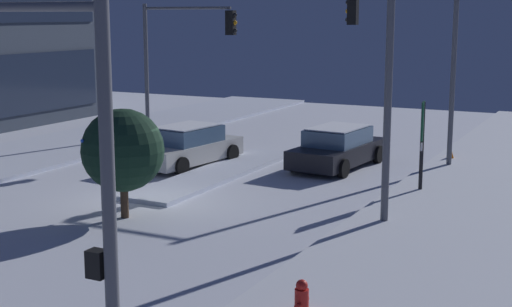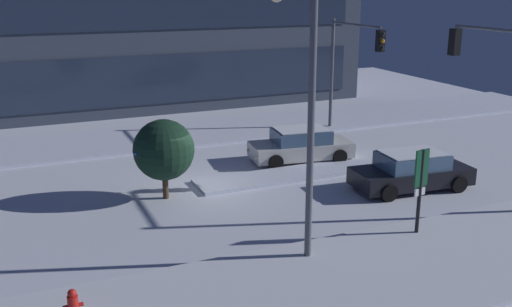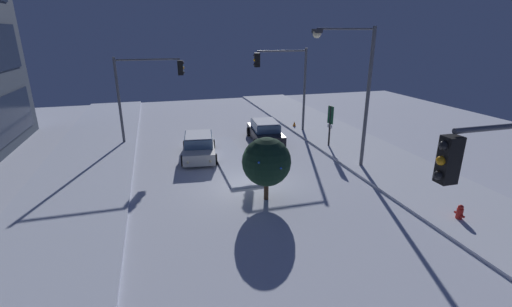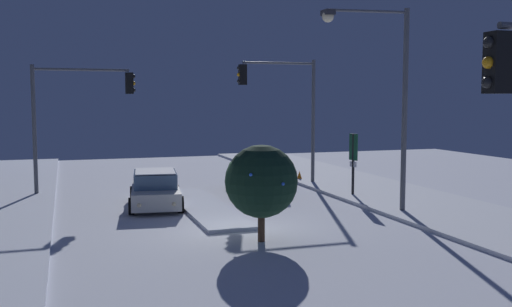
{
  "view_description": "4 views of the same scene",
  "coord_description": "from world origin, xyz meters",
  "px_view_note": "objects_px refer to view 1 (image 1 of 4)",
  "views": [
    {
      "loc": [
        -17.26,
        -12.31,
        5.49
      ],
      "look_at": [
        4.25,
        -1.53,
        0.98
      ],
      "focal_mm": 52.13,
      "sensor_mm": 36.0,
      "label": 1
    },
    {
      "loc": [
        -6.43,
        -20.54,
        7.8
      ],
      "look_at": [
        2.31,
        -0.54,
        1.4
      ],
      "focal_mm": 41.22,
      "sensor_mm": 36.0,
      "label": 2
    },
    {
      "loc": [
        -15.54,
        4.36,
        7.42
      ],
      "look_at": [
        0.64,
        -0.31,
        1.65
      ],
      "focal_mm": 24.65,
      "sensor_mm": 36.0,
      "label": 3
    },
    {
      "loc": [
        -17.96,
        5.44,
        4.39
      ],
      "look_at": [
        2.64,
        -1.37,
        2.37
      ],
      "focal_mm": 40.68,
      "sensor_mm": 36.0,
      "label": 4
    }
  ],
  "objects_px": {
    "car_far": "(187,147)",
    "parking_info_sign": "(422,136)",
    "car_near": "(338,148)",
    "street_lamp_arched": "(357,30)",
    "fire_hydrant": "(302,300)",
    "decorated_tree_median": "(123,150)",
    "traffic_light_corner_near_right": "(410,44)",
    "traffic_light_corner_far_right": "(181,46)",
    "construction_cone": "(450,154)"
  },
  "relations": [
    {
      "from": "car_near",
      "to": "car_far",
      "type": "bearing_deg",
      "value": 118.54
    },
    {
      "from": "construction_cone",
      "to": "street_lamp_arched",
      "type": "bearing_deg",
      "value": 176.36
    },
    {
      "from": "car_near",
      "to": "parking_info_sign",
      "type": "height_order",
      "value": "parking_info_sign"
    },
    {
      "from": "fire_hydrant",
      "to": "decorated_tree_median",
      "type": "xyz_separation_m",
      "value": [
        4.2,
        7.06,
        1.51
      ]
    },
    {
      "from": "construction_cone",
      "to": "fire_hydrant",
      "type": "bearing_deg",
      "value": -177.17
    },
    {
      "from": "traffic_light_corner_near_right",
      "to": "decorated_tree_median",
      "type": "distance_m",
      "value": 12.07
    },
    {
      "from": "car_near",
      "to": "fire_hydrant",
      "type": "distance_m",
      "value": 13.93
    },
    {
      "from": "traffic_light_corner_near_right",
      "to": "decorated_tree_median",
      "type": "xyz_separation_m",
      "value": [
        -10.73,
        4.89,
        -2.57
      ]
    },
    {
      "from": "traffic_light_corner_far_right",
      "to": "fire_hydrant",
      "type": "height_order",
      "value": "traffic_light_corner_far_right"
    },
    {
      "from": "traffic_light_corner_near_right",
      "to": "decorated_tree_median",
      "type": "height_order",
      "value": "traffic_light_corner_near_right"
    },
    {
      "from": "street_lamp_arched",
      "to": "construction_cone",
      "type": "relative_size",
      "value": 14.16
    },
    {
      "from": "car_far",
      "to": "street_lamp_arched",
      "type": "xyz_separation_m",
      "value": [
        -4.31,
        -7.91,
        4.38
      ]
    },
    {
      "from": "car_far",
      "to": "fire_hydrant",
      "type": "distance_m",
      "value": 14.47
    },
    {
      "from": "car_far",
      "to": "construction_cone",
      "type": "distance_m",
      "value": 9.94
    },
    {
      "from": "traffic_light_corner_far_right",
      "to": "decorated_tree_median",
      "type": "relative_size",
      "value": 1.98
    },
    {
      "from": "traffic_light_corner_far_right",
      "to": "street_lamp_arched",
      "type": "height_order",
      "value": "street_lamp_arched"
    },
    {
      "from": "street_lamp_arched",
      "to": "parking_info_sign",
      "type": "height_order",
      "value": "street_lamp_arched"
    },
    {
      "from": "parking_info_sign",
      "to": "construction_cone",
      "type": "xyz_separation_m",
      "value": [
        5.58,
        0.27,
        -1.55
      ]
    },
    {
      "from": "fire_hydrant",
      "to": "parking_info_sign",
      "type": "relative_size",
      "value": 0.27
    },
    {
      "from": "decorated_tree_median",
      "to": "construction_cone",
      "type": "relative_size",
      "value": 5.48
    },
    {
      "from": "street_lamp_arched",
      "to": "decorated_tree_median",
      "type": "height_order",
      "value": "street_lamp_arched"
    },
    {
      "from": "car_near",
      "to": "traffic_light_corner_near_right",
      "type": "bearing_deg",
      "value": -46.27
    },
    {
      "from": "street_lamp_arched",
      "to": "decorated_tree_median",
      "type": "xyz_separation_m",
      "value": [
        -2.56,
        5.66,
        -3.22
      ]
    },
    {
      "from": "traffic_light_corner_near_right",
      "to": "street_lamp_arched",
      "type": "relative_size",
      "value": 0.82
    },
    {
      "from": "traffic_light_corner_far_right",
      "to": "car_near",
      "type": "bearing_deg",
      "value": -15.05
    },
    {
      "from": "construction_cone",
      "to": "traffic_light_corner_far_right",
      "type": "bearing_deg",
      "value": 93.93
    },
    {
      "from": "construction_cone",
      "to": "parking_info_sign",
      "type": "bearing_deg",
      "value": -177.2
    },
    {
      "from": "parking_info_sign",
      "to": "street_lamp_arched",
      "type": "bearing_deg",
      "value": 67.75
    },
    {
      "from": "traffic_light_corner_near_right",
      "to": "street_lamp_arched",
      "type": "height_order",
      "value": "street_lamp_arched"
    },
    {
      "from": "car_far",
      "to": "fire_hydrant",
      "type": "bearing_deg",
      "value": 47.34
    },
    {
      "from": "decorated_tree_median",
      "to": "car_far",
      "type": "bearing_deg",
      "value": 18.1
    },
    {
      "from": "street_lamp_arched",
      "to": "construction_cone",
      "type": "xyz_separation_m",
      "value": [
        9.42,
        -0.6,
        -4.82
      ]
    },
    {
      "from": "street_lamp_arched",
      "to": "fire_hydrant",
      "type": "distance_m",
      "value": 8.37
    },
    {
      "from": "car_near",
      "to": "street_lamp_arched",
      "type": "relative_size",
      "value": 0.62
    },
    {
      "from": "parking_info_sign",
      "to": "traffic_light_corner_near_right",
      "type": "bearing_deg",
      "value": -78.64
    },
    {
      "from": "traffic_light_corner_near_right",
      "to": "fire_hydrant",
      "type": "height_order",
      "value": "traffic_light_corner_near_right"
    },
    {
      "from": "traffic_light_corner_far_right",
      "to": "construction_cone",
      "type": "xyz_separation_m",
      "value": [
        0.78,
        -11.42,
        -3.9
      ]
    },
    {
      "from": "fire_hydrant",
      "to": "parking_info_sign",
      "type": "height_order",
      "value": "parking_info_sign"
    },
    {
      "from": "car_far",
      "to": "parking_info_sign",
      "type": "distance_m",
      "value": 8.87
    },
    {
      "from": "car_near",
      "to": "decorated_tree_median",
      "type": "relative_size",
      "value": 1.61
    },
    {
      "from": "fire_hydrant",
      "to": "parking_info_sign",
      "type": "xyz_separation_m",
      "value": [
        10.61,
        0.53,
        1.46
      ]
    },
    {
      "from": "car_near",
      "to": "street_lamp_arched",
      "type": "bearing_deg",
      "value": -151.12
    },
    {
      "from": "street_lamp_arched",
      "to": "parking_info_sign",
      "type": "bearing_deg",
      "value": -95.72
    },
    {
      "from": "traffic_light_corner_far_right",
      "to": "fire_hydrant",
      "type": "xyz_separation_m",
      "value": [
        -15.4,
        -12.22,
        -3.81
      ]
    },
    {
      "from": "construction_cone",
      "to": "car_near",
      "type": "bearing_deg",
      "value": 130.26
    },
    {
      "from": "car_far",
      "to": "construction_cone",
      "type": "height_order",
      "value": "car_far"
    },
    {
      "from": "traffic_light_corner_near_right",
      "to": "fire_hydrant",
      "type": "relative_size",
      "value": 8.41
    },
    {
      "from": "traffic_light_corner_near_right",
      "to": "parking_info_sign",
      "type": "xyz_separation_m",
      "value": [
        -4.32,
        -1.64,
        -2.62
      ]
    },
    {
      "from": "street_lamp_arched",
      "to": "parking_info_sign",
      "type": "xyz_separation_m",
      "value": [
        3.84,
        -0.87,
        -3.27
      ]
    },
    {
      "from": "car_far",
      "to": "parking_info_sign",
      "type": "xyz_separation_m",
      "value": [
        -0.46,
        -8.78,
        1.11
      ]
    }
  ]
}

